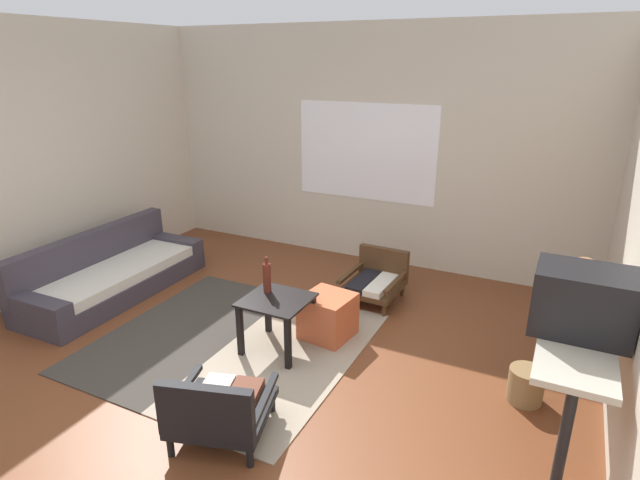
{
  "coord_description": "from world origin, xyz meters",
  "views": [
    {
      "loc": [
        2.14,
        -2.5,
        2.32
      ],
      "look_at": [
        0.38,
        1.05,
        0.91
      ],
      "focal_mm": 28.72,
      "sensor_mm": 36.0,
      "label": 1
    }
  ],
  "objects_px": {
    "coffee_table": "(277,311)",
    "ottoman_orange": "(328,316)",
    "crt_television": "(582,301)",
    "glass_bottle": "(267,277)",
    "couch": "(111,275)",
    "console_shelf": "(575,331)",
    "clay_vase": "(581,284)",
    "wicker_basket": "(526,385)",
    "armchair_striped_foreground": "(218,409)",
    "armchair_by_window": "(376,279)"
  },
  "relations": [
    {
      "from": "crt_television",
      "to": "glass_bottle",
      "type": "bearing_deg",
      "value": 174.64
    },
    {
      "from": "crt_television",
      "to": "glass_bottle",
      "type": "relative_size",
      "value": 1.74
    },
    {
      "from": "armchair_by_window",
      "to": "ottoman_orange",
      "type": "xyz_separation_m",
      "value": [
        -0.11,
        -0.9,
        -0.02
      ]
    },
    {
      "from": "ottoman_orange",
      "to": "clay_vase",
      "type": "bearing_deg",
      "value": -1.19
    },
    {
      "from": "armchair_by_window",
      "to": "clay_vase",
      "type": "distance_m",
      "value": 2.12
    },
    {
      "from": "couch",
      "to": "crt_television",
      "type": "height_order",
      "value": "crt_television"
    },
    {
      "from": "armchair_striped_foreground",
      "to": "crt_television",
      "type": "bearing_deg",
      "value": 26.65
    },
    {
      "from": "crt_television",
      "to": "clay_vase",
      "type": "distance_m",
      "value": 0.48
    },
    {
      "from": "wicker_basket",
      "to": "armchair_by_window",
      "type": "bearing_deg",
      "value": 144.86
    },
    {
      "from": "clay_vase",
      "to": "armchair_by_window",
      "type": "bearing_deg",
      "value": 152.08
    },
    {
      "from": "couch",
      "to": "coffee_table",
      "type": "height_order",
      "value": "couch"
    },
    {
      "from": "armchair_striped_foreground",
      "to": "ottoman_orange",
      "type": "relative_size",
      "value": 1.84
    },
    {
      "from": "coffee_table",
      "to": "couch",
      "type": "bearing_deg",
      "value": 174.9
    },
    {
      "from": "armchair_by_window",
      "to": "console_shelf",
      "type": "distance_m",
      "value": 2.23
    },
    {
      "from": "armchair_striped_foreground",
      "to": "armchair_by_window",
      "type": "bearing_deg",
      "value": 86.09
    },
    {
      "from": "wicker_basket",
      "to": "ottoman_orange",
      "type": "bearing_deg",
      "value": 173.68
    },
    {
      "from": "ottoman_orange",
      "to": "clay_vase",
      "type": "distance_m",
      "value": 2.01
    },
    {
      "from": "armchair_striped_foreground",
      "to": "glass_bottle",
      "type": "bearing_deg",
      "value": 107.14
    },
    {
      "from": "ottoman_orange",
      "to": "console_shelf",
      "type": "distance_m",
      "value": 1.98
    },
    {
      "from": "ottoman_orange",
      "to": "glass_bottle",
      "type": "distance_m",
      "value": 0.66
    },
    {
      "from": "glass_bottle",
      "to": "console_shelf",
      "type": "bearing_deg",
      "value": -1.28
    },
    {
      "from": "couch",
      "to": "coffee_table",
      "type": "distance_m",
      "value": 2.13
    },
    {
      "from": "couch",
      "to": "coffee_table",
      "type": "bearing_deg",
      "value": -5.1
    },
    {
      "from": "coffee_table",
      "to": "ottoman_orange",
      "type": "bearing_deg",
      "value": 53.21
    },
    {
      "from": "ottoman_orange",
      "to": "couch",
      "type": "bearing_deg",
      "value": -175.41
    },
    {
      "from": "coffee_table",
      "to": "crt_television",
      "type": "height_order",
      "value": "crt_television"
    },
    {
      "from": "clay_vase",
      "to": "wicker_basket",
      "type": "distance_m",
      "value": 0.82
    },
    {
      "from": "console_shelf",
      "to": "crt_television",
      "type": "bearing_deg",
      "value": -91.1
    },
    {
      "from": "coffee_table",
      "to": "crt_television",
      "type": "xyz_separation_m",
      "value": [
        2.17,
        -0.13,
        0.62
      ]
    },
    {
      "from": "coffee_table",
      "to": "wicker_basket",
      "type": "relative_size",
      "value": 2.09
    },
    {
      "from": "console_shelf",
      "to": "wicker_basket",
      "type": "bearing_deg",
      "value": 144.77
    },
    {
      "from": "couch",
      "to": "coffee_table",
      "type": "relative_size",
      "value": 3.78
    },
    {
      "from": "console_shelf",
      "to": "glass_bottle",
      "type": "relative_size",
      "value": 5.09
    },
    {
      "from": "clay_vase",
      "to": "wicker_basket",
      "type": "height_order",
      "value": "clay_vase"
    },
    {
      "from": "armchair_by_window",
      "to": "armchair_striped_foreground",
      "type": "distance_m",
      "value": 2.39
    },
    {
      "from": "coffee_table",
      "to": "console_shelf",
      "type": "distance_m",
      "value": 2.2
    },
    {
      "from": "coffee_table",
      "to": "clay_vase",
      "type": "relative_size",
      "value": 1.83
    },
    {
      "from": "console_shelf",
      "to": "wicker_basket",
      "type": "xyz_separation_m",
      "value": [
        -0.23,
        0.17,
        -0.58
      ]
    },
    {
      "from": "coffee_table",
      "to": "armchair_by_window",
      "type": "distance_m",
      "value": 1.35
    },
    {
      "from": "coffee_table",
      "to": "armchair_striped_foreground",
      "type": "height_order",
      "value": "armchair_striped_foreground"
    },
    {
      "from": "crt_television",
      "to": "couch",
      "type": "bearing_deg",
      "value": 175.72
    },
    {
      "from": "ottoman_orange",
      "to": "clay_vase",
      "type": "height_order",
      "value": "clay_vase"
    },
    {
      "from": "coffee_table",
      "to": "glass_bottle",
      "type": "bearing_deg",
      "value": 148.55
    },
    {
      "from": "armchair_striped_foreground",
      "to": "wicker_basket",
      "type": "xyz_separation_m",
      "value": [
        1.71,
        1.3,
        -0.12
      ]
    },
    {
      "from": "ottoman_orange",
      "to": "glass_bottle",
      "type": "xyz_separation_m",
      "value": [
        -0.42,
        -0.3,
        0.41
      ]
    },
    {
      "from": "ottoman_orange",
      "to": "wicker_basket",
      "type": "xyz_separation_m",
      "value": [
        1.65,
        -0.18,
        -0.07
      ]
    },
    {
      "from": "couch",
      "to": "console_shelf",
      "type": "xyz_separation_m",
      "value": [
        4.28,
        -0.16,
        0.5
      ]
    },
    {
      "from": "crt_television",
      "to": "wicker_basket",
      "type": "bearing_deg",
      "value": 125.05
    },
    {
      "from": "armchair_striped_foreground",
      "to": "coffee_table",
      "type": "bearing_deg",
      "value": 101.72
    },
    {
      "from": "couch",
      "to": "armchair_striped_foreground",
      "type": "bearing_deg",
      "value": -28.9
    }
  ]
}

